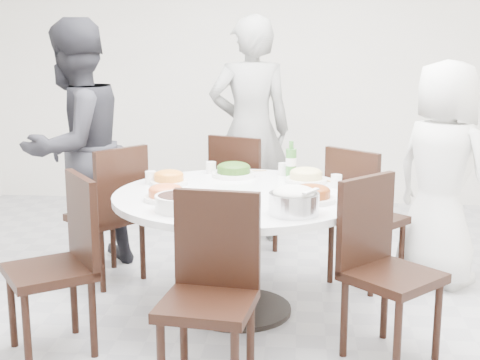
# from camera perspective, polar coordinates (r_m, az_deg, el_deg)

# --- Properties ---
(floor) EXTENTS (6.00, 6.00, 0.01)m
(floor) POSITION_cam_1_polar(r_m,az_deg,el_deg) (4.07, 2.42, -11.96)
(floor) COLOR #A7A7AC
(floor) RESTS_ON ground
(wall_back) EXTENTS (6.00, 0.01, 2.80)m
(wall_back) POSITION_cam_1_polar(r_m,az_deg,el_deg) (6.72, 3.82, 9.88)
(wall_back) COLOR white
(wall_back) RESTS_ON ground
(wall_front) EXTENTS (6.00, 0.01, 2.80)m
(wall_front) POSITION_cam_1_polar(r_m,az_deg,el_deg) (0.78, -7.75, -7.59)
(wall_front) COLOR white
(wall_front) RESTS_ON ground
(dining_table) EXTENTS (1.50, 1.50, 0.75)m
(dining_table) POSITION_cam_1_polar(r_m,az_deg,el_deg) (4.07, -0.06, -6.28)
(dining_table) COLOR white
(dining_table) RESTS_ON floor
(chair_ne) EXTENTS (0.59, 0.59, 0.95)m
(chair_ne) POSITION_cam_1_polar(r_m,az_deg,el_deg) (4.60, 10.82, -3.05)
(chair_ne) COLOR black
(chair_ne) RESTS_ON floor
(chair_n) EXTENTS (0.55, 0.55, 0.95)m
(chair_n) POSITION_cam_1_polar(r_m,az_deg,el_deg) (5.11, 0.52, -1.29)
(chair_n) COLOR black
(chair_n) RESTS_ON floor
(chair_nw) EXTENTS (0.59, 0.59, 0.95)m
(chair_nw) POSITION_cam_1_polar(r_m,az_deg,el_deg) (4.67, -11.34, -2.82)
(chair_nw) COLOR black
(chair_nw) RESTS_ON floor
(chair_sw) EXTENTS (0.59, 0.59, 0.95)m
(chair_sw) POSITION_cam_1_polar(r_m,az_deg,el_deg) (3.67, -15.99, -7.19)
(chair_sw) COLOR black
(chair_sw) RESTS_ON floor
(chair_s) EXTENTS (0.47, 0.47, 0.95)m
(chair_s) POSITION_cam_1_polar(r_m,az_deg,el_deg) (3.13, -2.83, -10.18)
(chair_s) COLOR black
(chair_s) RESTS_ON floor
(chair_se) EXTENTS (0.59, 0.59, 0.95)m
(chair_se) POSITION_cam_1_polar(r_m,az_deg,el_deg) (3.55, 12.92, -7.68)
(chair_se) COLOR black
(chair_se) RESTS_ON floor
(diner_right) EXTENTS (0.86, 0.87, 1.52)m
(diner_right) POSITION_cam_1_polar(r_m,az_deg,el_deg) (4.68, 16.91, 0.49)
(diner_right) COLOR white
(diner_right) RESTS_ON floor
(diner_middle) EXTENTS (0.75, 0.57, 1.83)m
(diner_middle) POSITION_cam_1_polar(r_m,az_deg,el_deg) (5.42, 0.89, 4.23)
(diner_middle) COLOR black
(diner_middle) RESTS_ON floor
(diner_left) EXTENTS (0.99, 1.08, 1.79)m
(diner_left) POSITION_cam_1_polar(r_m,az_deg,el_deg) (4.81, -13.89, 2.62)
(diner_left) COLOR #222227
(diner_left) RESTS_ON floor
(dish_greens) EXTENTS (0.29, 0.29, 0.07)m
(dish_greens) POSITION_cam_1_polar(r_m,az_deg,el_deg) (4.44, -0.55, 0.78)
(dish_greens) COLOR white
(dish_greens) RESTS_ON dining_table
(dish_pale) EXTENTS (0.27, 0.27, 0.07)m
(dish_pale) POSITION_cam_1_polar(r_m,az_deg,el_deg) (4.28, 5.66, 0.28)
(dish_pale) COLOR white
(dish_pale) RESTS_ON dining_table
(dish_orange) EXTENTS (0.24, 0.24, 0.06)m
(dish_orange) POSITION_cam_1_polar(r_m,az_deg,el_deg) (4.22, -6.08, 0.04)
(dish_orange) COLOR white
(dish_orange) RESTS_ON dining_table
(dish_redbrown) EXTENTS (0.27, 0.27, 0.07)m
(dish_redbrown) POSITION_cam_1_polar(r_m,az_deg,el_deg) (3.79, 6.11, -1.32)
(dish_redbrown) COLOR white
(dish_redbrown) RESTS_ON dining_table
(dish_tofu) EXTENTS (0.25, 0.25, 0.06)m
(dish_tofu) POSITION_cam_1_polar(r_m,az_deg,el_deg) (3.81, -6.36, -1.26)
(dish_tofu) COLOR white
(dish_tofu) RESTS_ON dining_table
(rice_bowl) EXTENTS (0.26, 0.26, 0.11)m
(rice_bowl) POSITION_cam_1_polar(r_m,az_deg,el_deg) (3.50, 4.62, -2.03)
(rice_bowl) COLOR silver
(rice_bowl) RESTS_ON dining_table
(soup_bowl) EXTENTS (0.28, 0.28, 0.09)m
(soup_bowl) POSITION_cam_1_polar(r_m,az_deg,el_deg) (3.58, -5.04, -1.96)
(soup_bowl) COLOR white
(soup_bowl) RESTS_ON dining_table
(beverage_bottle) EXTENTS (0.07, 0.07, 0.24)m
(beverage_bottle) POSITION_cam_1_polar(r_m,az_deg,el_deg) (4.41, 4.39, 1.78)
(beverage_bottle) COLOR #38772F
(beverage_bottle) RESTS_ON dining_table
(tea_cups) EXTENTS (0.07, 0.07, 0.08)m
(tea_cups) POSITION_cam_1_polar(r_m,az_deg,el_deg) (4.56, 0.16, 1.12)
(tea_cups) COLOR white
(tea_cups) RESTS_ON dining_table
(chopsticks) EXTENTS (0.24, 0.04, 0.01)m
(chopsticks) POSITION_cam_1_polar(r_m,az_deg,el_deg) (4.57, 1.13, 0.71)
(chopsticks) COLOR tan
(chopsticks) RESTS_ON dining_table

